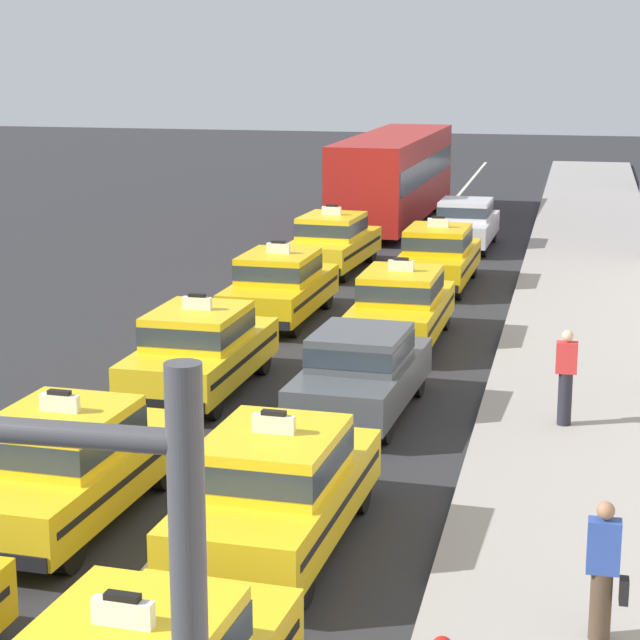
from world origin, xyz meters
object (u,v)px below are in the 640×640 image
taxi_left_third (200,349)px  taxi_right_fourth (401,305)px  bus_left_sixth (394,174)px  pedestrian_near_crosswalk (604,571)px  pedestrian_mid_block (566,377)px  taxi_left_second (66,463)px  sedan_right_sixth (465,222)px  sedan_right_third (361,370)px  taxi_right_fifth (438,255)px  taxi_right_second (277,487)px  taxi_left_fourth (280,285)px  taxi_left_fifth (332,241)px

taxi_left_third → taxi_right_fourth: bearing=55.5°
bus_left_sixth → pedestrian_near_crosswalk: (7.14, -30.98, -0.87)m
pedestrian_mid_block → taxi_left_second: bearing=-140.5°
sedan_right_sixth → pedestrian_near_crosswalk: (4.05, -26.10, 0.10)m
taxi_left_second → sedan_right_third: (3.11, 5.75, -0.03)m
taxi_right_fifth → pedestrian_mid_block: 12.56m
taxi_left_second → taxi_right_second: 3.09m
bus_left_sixth → taxi_right_fifth: 11.68m
taxi_right_fourth → sedan_right_sixth: bearing=89.3°
taxi_left_fourth → taxi_right_second: same height
taxi_right_fifth → pedestrian_near_crosswalk: (4.17, -19.72, 0.07)m
taxi_left_third → sedan_right_third: size_ratio=1.05×
taxi_right_fifth → pedestrian_mid_block: taxi_right_fifth is taller
taxi_left_fourth → bus_left_sixth: bearing=89.2°
sedan_right_third → sedan_right_sixth: bearing=89.7°
taxi_left_third → pedestrian_near_crosswalk: 11.38m
pedestrian_near_crosswalk → taxi_left_fourth: bearing=116.4°
taxi_right_second → pedestrian_near_crosswalk: bearing=-24.5°
taxi_right_fourth → taxi_right_fifth: bearing=89.6°
taxi_right_second → pedestrian_near_crosswalk: (4.16, -1.90, 0.07)m
taxi_left_fifth → taxi_right_fifth: size_ratio=1.01×
taxi_right_fifth → pedestrian_near_crosswalk: taxi_right_fifth is taller
bus_left_sixth → pedestrian_mid_block: (6.59, -23.29, -0.82)m
pedestrian_mid_block → taxi_right_second: bearing=-121.9°
taxi_left_third → taxi_right_second: 7.49m
taxi_left_fourth → sedan_right_third: (3.24, -6.96, -0.03)m
taxi_left_fourth → bus_left_sixth: size_ratio=0.41×
sedan_right_third → taxi_left_fourth: bearing=115.0°
pedestrian_mid_block → taxi_left_fourth: bearing=133.5°
sedan_right_sixth → taxi_left_third: bearing=-100.8°
taxi_left_third → taxi_left_fourth: same height
pedestrian_near_crosswalk → pedestrian_mid_block: (-0.55, 7.69, 0.04)m
taxi_left_fifth → taxi_right_fourth: same height
bus_left_sixth → pedestrian_mid_block: 24.21m
taxi_left_third → taxi_right_fourth: 5.59m
taxi_right_fourth → sedan_right_sixth: (0.17, 12.83, -0.03)m
bus_left_sixth → pedestrian_mid_block: bus_left_sixth is taller
taxi_left_third → taxi_left_fourth: (0.00, 6.22, 0.00)m
bus_left_sixth → taxi_right_second: bearing=-84.2°
taxi_right_second → sedan_right_sixth: 24.20m
taxi_left_fifth → taxi_right_second: same height
taxi_right_fourth → taxi_right_second: bearing=-89.7°
sedan_right_sixth → taxi_left_second: bearing=-97.6°
pedestrian_near_crosswalk → taxi_left_fifth: bearing=109.2°
taxi_right_second → sedan_right_third: size_ratio=1.06×
taxi_right_fifth → taxi_right_second: bearing=-90.0°
taxi_right_second → taxi_right_fourth: (-0.05, 11.37, 0.00)m
sedan_right_third → bus_left_sixth: bearing=97.4°
taxi_left_fifth → sedan_right_sixth: taxi_left_fifth is taller
taxi_left_second → bus_left_sixth: (0.10, 28.80, 0.94)m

